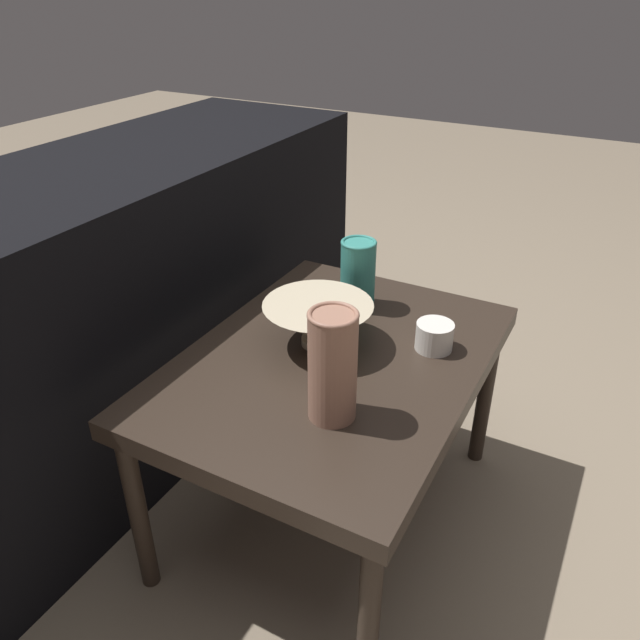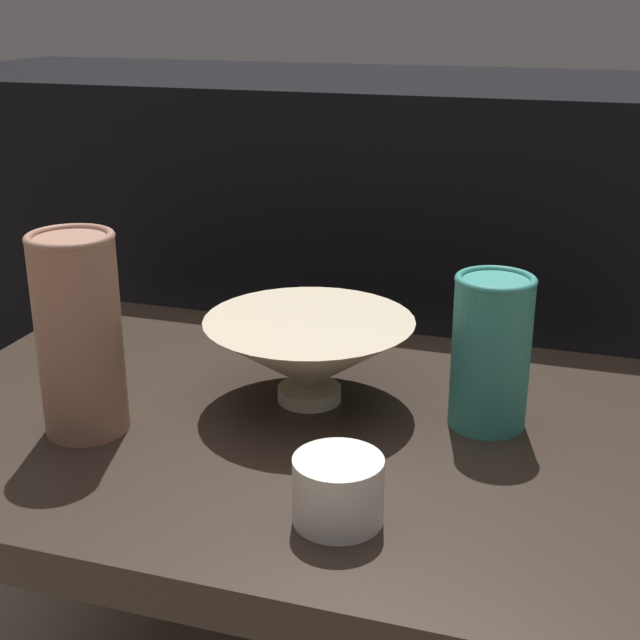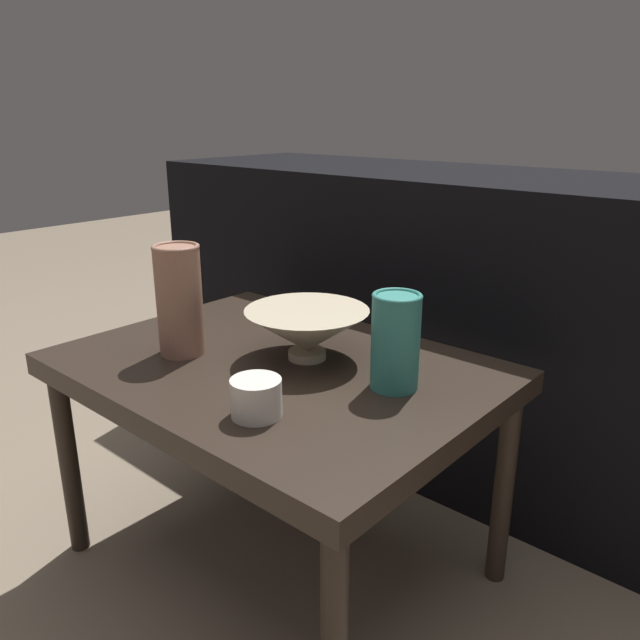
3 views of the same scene
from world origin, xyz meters
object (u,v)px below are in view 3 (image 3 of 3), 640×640
Objects in this scene: vase_textured_left at (179,299)px; vase_colorful_right at (396,340)px; bowl at (307,331)px; cup at (256,398)px.

vase_colorful_right is at bearing 19.21° from vase_textured_left.
cup is at bearing -65.99° from bowl.
vase_colorful_right reaches higher than bowl.
vase_textured_left is at bearing 163.84° from cup.
bowl is 2.94× the size of cup.
cup is (0.28, -0.08, -0.07)m from vase_textured_left.
vase_textured_left is at bearing -160.79° from vase_colorful_right.
bowl is at bearing 34.42° from vase_textured_left.
bowl is at bearing -179.59° from vase_colorful_right.
bowl reaches higher than cup.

